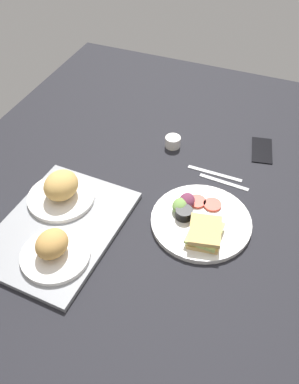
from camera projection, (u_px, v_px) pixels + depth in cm
name	position (u px, v px, depth cm)	size (l,w,h in cm)	color
ground_plane	(156.00, 211.00, 128.86)	(190.00, 150.00, 3.00)	black
serving_tray	(59.00, 227.00, 121.07)	(45.00, 33.00, 1.60)	gray
bread_plate_near	(54.00, 249.00, 110.89)	(19.34, 19.34, 8.16)	white
bread_plate_far	(61.00, 190.00, 126.03)	(21.07, 21.07, 9.45)	white
plate_with_salad	(199.00, 221.00, 121.82)	(30.35, 30.35, 5.40)	white
espresso_cup	(173.00, 142.00, 148.14)	(5.60, 5.60, 4.00)	silver
fork	(224.00, 182.00, 135.68)	(17.00, 1.40, 0.50)	#B7B7BC
knife	(215.00, 173.00, 138.70)	(19.00, 1.40, 0.50)	#B7B7BC
cell_phone	(262.00, 150.00, 147.41)	(14.40, 7.20, 0.80)	black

